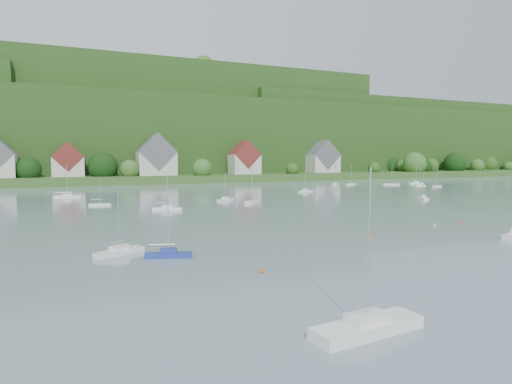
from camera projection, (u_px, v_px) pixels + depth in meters
far_shore_strip at (141, 178)px, 195.10m from camera, size 600.00×60.00×3.00m
forested_ridge at (124, 137)px, 256.39m from camera, size 620.00×181.22×69.89m
village_building_1 at (68, 162)px, 172.67m from camera, size 12.00×9.36×14.00m
village_building_2 at (156, 158)px, 185.38m from camera, size 16.00×11.44×18.00m
village_building_3 at (244, 160)px, 199.32m from camera, size 13.00×10.40×15.50m
village_building_4 at (323, 160)px, 220.64m from camera, size 15.00×10.40×16.50m
near_sailboat_0 at (367, 326)px, 25.59m from camera, size 7.51×2.79×9.91m
near_sailboat_1 at (169, 254)px, 45.30m from camera, size 5.06×2.71×6.58m
near_sailboat_6 at (119, 251)px, 46.59m from camera, size 5.55×3.91×7.38m
mooring_buoy_0 at (261, 273)px, 39.26m from camera, size 0.45×0.45×0.45m
mooring_buoy_2 at (461, 223)px, 68.92m from camera, size 0.41×0.41×0.41m
mooring_buoy_3 at (371, 237)px, 57.25m from camera, size 0.42×0.42×0.42m
mooring_buoy_4 at (434, 226)px, 66.46m from camera, size 0.44×0.44×0.44m
far_sailboat_cluster at (219, 193)px, 125.61m from camera, size 191.72×72.86×8.71m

